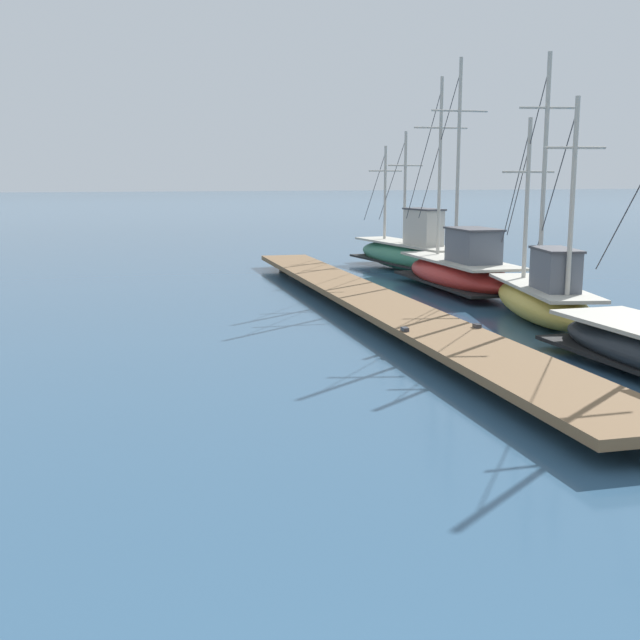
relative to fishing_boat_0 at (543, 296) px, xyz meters
name	(u,v)px	position (x,y,z in m)	size (l,w,h in m)	color
floating_dock	(372,300)	(-3.54, 2.51, -0.29)	(3.55, 23.74, 0.53)	brown
fishing_boat_0	(543,296)	(0.00, 0.00, 0.00)	(2.96, 6.56, 6.52)	gold
fishing_boat_1	(410,253)	(1.48, 11.07, 0.04)	(2.11, 7.83, 5.26)	#337556
fishing_boat_2	(460,270)	(0.66, 5.49, 0.01)	(2.52, 8.09, 7.16)	#AD2823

